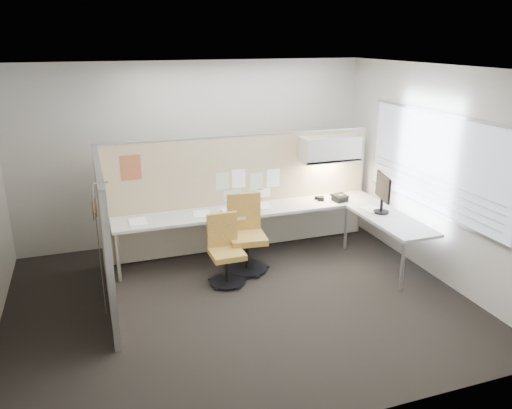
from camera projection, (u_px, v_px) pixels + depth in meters
name	position (u px, v px, depth m)	size (l,w,h in m)	color
floor	(238.00, 301.00, 6.22)	(5.50, 4.50, 0.01)	black
ceiling	(235.00, 68.00, 5.33)	(5.50, 4.50, 0.01)	white
wall_back	(195.00, 153.00, 7.79)	(5.50, 0.02, 2.80)	beige
wall_front	(324.00, 278.00, 3.76)	(5.50, 0.02, 2.80)	beige
wall_right	(435.00, 173.00, 6.63)	(0.02, 4.50, 2.80)	beige
window_pane	(434.00, 163.00, 6.57)	(0.01, 2.80, 1.30)	#ACBDC8
partition_back	(241.00, 193.00, 7.54)	(4.10, 0.06, 1.75)	#C2B286
partition_left	(105.00, 236.00, 5.92)	(0.06, 2.20, 1.75)	#C2B286
desk	(276.00, 218.00, 7.33)	(4.00, 2.07, 0.73)	beige
overhead_bin	(330.00, 149.00, 7.57)	(0.90, 0.36, 0.38)	beige
task_light_strip	(329.00, 162.00, 7.64)	(0.60, 0.06, 0.02)	#FFEABF
pinned_papers	(247.00, 183.00, 7.49)	(1.01, 0.00, 0.47)	#8CBF8C
poster	(131.00, 168.00, 6.84)	(0.28, 0.00, 0.35)	orange
chair_left	(226.00, 252.00, 6.58)	(0.48, 0.48, 0.91)	black
chair_right	(246.00, 236.00, 6.94)	(0.56, 0.57, 1.05)	black
monitor	(383.00, 191.00, 7.04)	(0.22, 0.52, 0.56)	black
phone	(340.00, 198.00, 7.64)	(0.24, 0.23, 0.12)	black
stapler	(319.00, 198.00, 7.73)	(0.14, 0.04, 0.05)	black
tape_dispenser	(321.00, 199.00, 7.66)	(0.10, 0.06, 0.06)	black
coat_hook	(96.00, 218.00, 4.95)	(0.18, 0.47, 1.40)	silver
paper_stack_0	(138.00, 222.00, 6.75)	(0.23, 0.30, 0.03)	white
paper_stack_1	(202.00, 214.00, 7.06)	(0.23, 0.30, 0.02)	white
paper_stack_2	(231.00, 212.00, 7.13)	(0.23, 0.30, 0.04)	white
paper_stack_3	(263.00, 206.00, 7.40)	(0.23, 0.30, 0.02)	white
paper_stack_4	(371.00, 209.00, 7.25)	(0.23, 0.30, 0.02)	white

